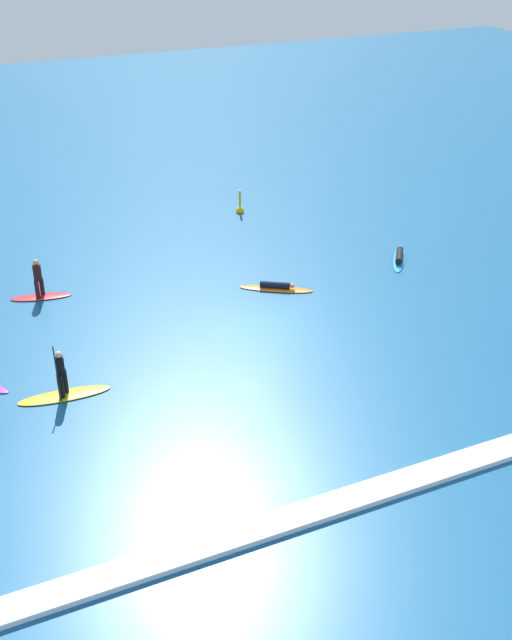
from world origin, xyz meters
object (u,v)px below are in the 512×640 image
surfer_on_red_board (39,286)px  marker_buoy (240,209)px  surfer_on_blue_board (399,257)px  surfer_on_orange_board (276,287)px  surfer_on_yellow_board (63,387)px

surfer_on_red_board → marker_buoy: size_ratio=1.94×
surfer_on_blue_board → surfer_on_orange_board: bearing=129.7°
surfer_on_blue_board → surfer_on_orange_board: 6.75m
surfer_on_blue_board → marker_buoy: bearing=63.0°
surfer_on_red_board → marker_buoy: 13.17m
surfer_on_blue_board → surfer_on_yellow_board: bearing=141.7°
marker_buoy → surfer_on_red_board: bearing=-154.1°
surfer_on_yellow_board → surfer_on_blue_board: 17.70m
surfer_on_orange_board → marker_buoy: bearing=108.8°
surfer_on_red_board → marker_buoy: surfer_on_red_board is taller
surfer_on_yellow_board → marker_buoy: bearing=-127.4°
surfer_on_red_board → surfer_on_orange_board: surfer_on_red_board is taller
marker_buoy → surfer_on_orange_board: bearing=-103.4°
surfer_on_red_board → surfer_on_orange_board: bearing=-7.0°
surfer_on_red_board → surfer_on_orange_board: (9.63, -3.48, -0.43)m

